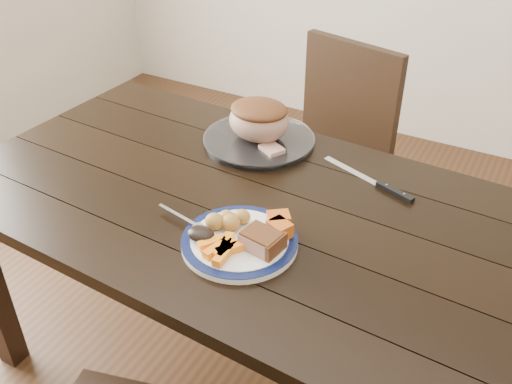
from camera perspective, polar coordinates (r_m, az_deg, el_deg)
The scene contains 15 objects.
ground at distance 2.10m, azimuth -1.73°, elevation -17.52°, with size 4.00×4.00×0.00m, color #472B16.
dining_table at distance 1.63m, azimuth -2.12°, elevation -3.05°, with size 1.64×0.98×0.75m.
chair_far at distance 2.27m, azimuth 7.35°, elevation 4.16°, with size 0.51×0.52×0.93m.
dinner_plate at distance 1.40m, azimuth -1.65°, elevation -5.05°, with size 0.29×0.29×0.02m, color white.
plate_rim at distance 1.40m, azimuth -1.66°, elevation -4.78°, with size 0.29×0.29×0.02m, color #0C153E.
serving_platter at distance 1.83m, azimuth 0.29°, elevation 5.13°, with size 0.35×0.35×0.02m, color white.
pork_slice at distance 1.36m, azimuth 0.55°, elevation -4.94°, with size 0.09×0.07×0.04m, color tan.
roasted_potatoes at distance 1.42m, azimuth -2.88°, elevation -2.80°, with size 0.09×0.10×0.04m.
carrot_batons at distance 1.35m, azimuth -3.42°, elevation -5.66°, with size 0.10×0.11×0.02m.
pumpkin_wedges at distance 1.41m, azimuth 2.32°, elevation -3.28°, with size 0.09×0.10×0.04m.
dark_mushroom at distance 1.39m, azimuth -5.52°, elevation -4.20°, with size 0.07×0.05×0.03m, color black.
fork at distance 1.46m, azimuth -6.93°, elevation -2.85°, with size 0.18×0.05×0.00m.
roast_joint at distance 1.80m, azimuth 0.30°, elevation 7.12°, with size 0.19×0.17×0.13m, color tan.
cut_slice at distance 1.75m, azimuth 1.59°, elevation 4.27°, with size 0.07×0.06×0.02m, color tan.
carving_knife at distance 1.65m, azimuth 12.62°, elevation 0.57°, with size 0.31×0.13×0.01m.
Camera 1 is at (0.68, -1.11, 1.64)m, focal length 40.00 mm.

